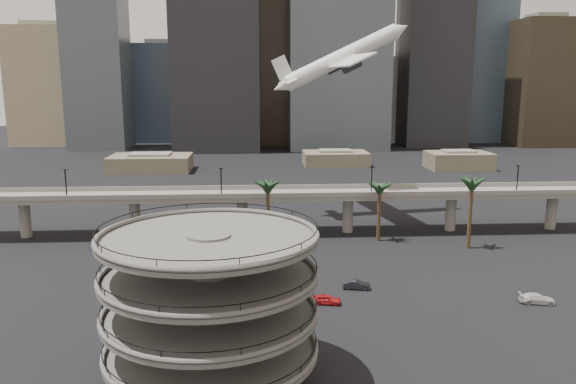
{
  "coord_description": "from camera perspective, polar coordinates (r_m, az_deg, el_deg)",
  "views": [
    {
      "loc": [
        -8.28,
        -58.36,
        31.28
      ],
      "look_at": [
        -3.15,
        28.0,
        14.08
      ],
      "focal_mm": 35.0,
      "sensor_mm": 36.0,
      "label": 1
    }
  ],
  "objects": [
    {
      "name": "skyline",
      "position": [
        276.83,
        1.5,
        14.33
      ],
      "size": [
        269.0,
        86.0,
        126.34
      ],
      "color": "gray",
      "rests_on": "ground"
    },
    {
      "name": "low_buildings",
      "position": [
        203.22,
        0.92,
        3.2
      ],
      "size": [
        135.0,
        27.5,
        6.8
      ],
      "color": "brown",
      "rests_on": "ground"
    },
    {
      "name": "palm_trees",
      "position": [
        107.24,
        8.67,
        0.45
      ],
      "size": [
        42.4,
        10.4,
        14.0
      ],
      "color": "#4D3921",
      "rests_on": "ground"
    },
    {
      "name": "parking_ramp",
      "position": [
        58.62,
        -7.9,
        -10.32
      ],
      "size": [
        22.2,
        22.2,
        17.35
      ],
      "color": "#53514E",
      "rests_on": "ground"
    },
    {
      "name": "car_a",
      "position": [
        81.5,
        3.9,
        -10.81
      ],
      "size": [
        4.44,
        2.51,
        1.43
      ],
      "primitive_type": "imported",
      "rotation": [
        0.0,
        0.0,
        1.36
      ],
      "color": "red",
      "rests_on": "ground"
    },
    {
      "name": "car_c",
      "position": [
        89.0,
        23.97,
        -9.86
      ],
      "size": [
        5.15,
        2.82,
        1.42
      ],
      "primitive_type": "imported",
      "rotation": [
        0.0,
        0.0,
        1.39
      ],
      "color": "silver",
      "rests_on": "ground"
    },
    {
      "name": "airborne_jet",
      "position": [
        131.54,
        5.44,
        13.37
      ],
      "size": [
        33.34,
        31.06,
        17.77
      ],
      "rotation": [
        0.0,
        -0.43,
        0.18
      ],
      "color": "silver",
      "rests_on": "ground"
    },
    {
      "name": "ground",
      "position": [
        66.73,
        4.32,
        -16.74
      ],
      "size": [
        700.0,
        700.0,
        0.0
      ],
      "primitive_type": "plane",
      "color": "black",
      "rests_on": "ground"
    },
    {
      "name": "car_b",
      "position": [
        87.38,
        6.99,
        -9.33
      ],
      "size": [
        4.38,
        2.17,
        1.38
      ],
      "primitive_type": "imported",
      "rotation": [
        0.0,
        0.0,
        1.4
      ],
      "color": "black",
      "rests_on": "ground"
    },
    {
      "name": "overpass",
      "position": [
        116.15,
        0.76,
        -0.65
      ],
      "size": [
        130.0,
        9.3,
        14.7
      ],
      "color": "slate",
      "rests_on": "ground"
    }
  ]
}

